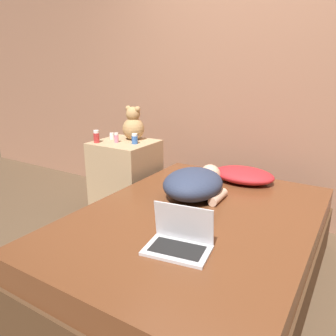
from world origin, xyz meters
The scene contains 12 objects.
ground_plane centered at (0.00, 0.00, 0.00)m, with size 12.00×12.00×0.00m, color brown.
wall_back centered at (0.00, 1.22, 1.30)m, with size 8.00×0.06×2.60m.
bed centered at (0.00, 0.00, 0.24)m, with size 1.36×1.89×0.48m.
nightstand centered at (-1.00, 0.56, 0.36)m, with size 0.51×0.48×0.72m.
pillow centered at (0.04, 0.73, 0.54)m, with size 0.48×0.33×0.11m.
person_lying centered at (-0.14, 0.26, 0.58)m, with size 0.41×0.62×0.20m.
laptop centered at (0.10, -0.39, 0.53)m, with size 0.34×0.25×0.22m.
teddy_bear centered at (-0.98, 0.68, 0.85)m, with size 0.20×0.20×0.30m.
bottle_white centered at (-1.16, 0.58, 0.74)m, with size 0.04×0.04×0.06m.
bottle_blue centered at (-0.87, 0.54, 0.76)m, with size 0.05×0.05×0.09m.
bottle_red centered at (-1.18, 0.40, 0.77)m, with size 0.05×0.05×0.11m.
bottle_pink centered at (-1.04, 0.50, 0.76)m, with size 0.04×0.04×0.08m.
Camera 1 is at (0.81, -1.65, 1.34)m, focal length 35.00 mm.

